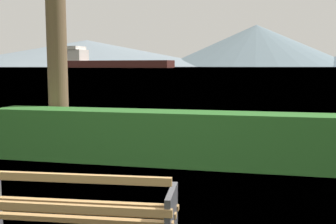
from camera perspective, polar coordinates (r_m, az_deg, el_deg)
The scene contains 5 objects.
water_surface at distance 309.38m, azimuth 12.14°, elevation 6.15°, with size 620.00×620.00×0.00m, color #6B8EA3.
park_bench at distance 3.67m, azimuth -13.32°, elevation -14.08°, with size 1.82×0.71×0.87m.
hedge_row at distance 7.03m, azimuth -0.34°, elevation -3.65°, with size 6.29×0.68×0.93m, color #2D6B28.
cargo_ship_large at distance 317.86m, azimuth -9.46°, elevation 7.06°, with size 102.10×32.41×16.83m.
distant_hills at distance 598.66m, azimuth 5.74°, elevation 8.81°, with size 822.50×433.00×60.64m.
Camera 1 is at (1.52, -3.15, 1.71)m, focal length 43.03 mm.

